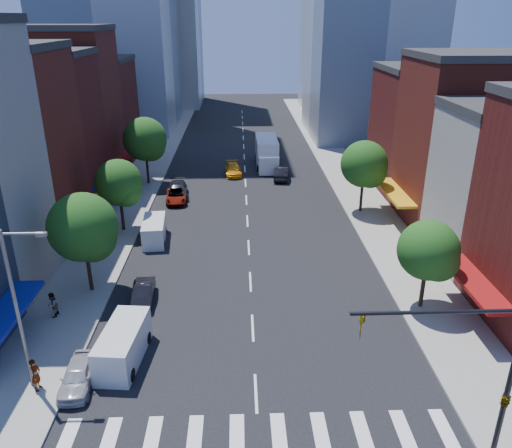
% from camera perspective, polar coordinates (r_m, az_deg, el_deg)
% --- Properties ---
extents(ground, '(220.00, 220.00, 0.00)m').
position_cam_1_polar(ground, '(27.81, -0.01, -18.77)').
color(ground, black).
rests_on(ground, ground).
extents(sidewalk_left, '(5.00, 120.00, 0.15)m').
position_cam_1_polar(sidewalk_left, '(64.62, -12.47, 5.64)').
color(sidewalk_left, gray).
rests_on(sidewalk_left, ground).
extents(sidewalk_right, '(5.00, 120.00, 0.15)m').
position_cam_1_polar(sidewalk_right, '(64.90, 9.90, 5.91)').
color(sidewalk_right, gray).
rests_on(sidewalk_right, ground).
extents(crosswalk, '(19.00, 3.00, 0.01)m').
position_cam_1_polar(crosswalk, '(25.64, 0.24, -23.20)').
color(crosswalk, silver).
rests_on(crosswalk, ground).
extents(bldg_left_3, '(12.00, 8.00, 15.00)m').
position_cam_1_polar(bldg_left_3, '(54.90, -23.95, 9.28)').
color(bldg_left_3, '#4F1314').
rests_on(bldg_left_3, ground).
extents(bldg_left_4, '(12.00, 9.00, 17.00)m').
position_cam_1_polar(bldg_left_4, '(62.55, -21.37, 12.04)').
color(bldg_left_4, maroon).
rests_on(bldg_left_4, ground).
extents(bldg_left_5, '(12.00, 10.00, 13.00)m').
position_cam_1_polar(bldg_left_5, '(71.80, -18.79, 11.95)').
color(bldg_left_5, '#4F1314').
rests_on(bldg_left_5, ground).
extents(bldg_right_2, '(12.00, 10.00, 15.00)m').
position_cam_1_polar(bldg_right_2, '(51.00, 23.54, 8.45)').
color(bldg_right_2, maroon).
rests_on(bldg_right_2, ground).
extents(bldg_right_3, '(12.00, 10.00, 13.00)m').
position_cam_1_polar(bldg_right_3, '(60.17, 19.52, 9.97)').
color(bldg_right_3, '#4F1314').
rests_on(bldg_right_3, ground).
extents(traffic_signal, '(7.24, 2.24, 8.00)m').
position_cam_1_polar(traffic_signal, '(24.16, 25.77, -16.14)').
color(traffic_signal, black).
rests_on(traffic_signal, sidewalk_right).
extents(streetlight, '(2.25, 0.25, 9.00)m').
position_cam_1_polar(streetlight, '(27.79, -25.48, -7.97)').
color(streetlight, slate).
rests_on(streetlight, sidewalk_left).
extents(tree_left_near, '(4.80, 4.80, 7.30)m').
position_cam_1_polar(tree_left_near, '(36.13, -18.94, -0.64)').
color(tree_left_near, black).
rests_on(tree_left_near, sidewalk_left).
extents(tree_left_mid, '(4.20, 4.20, 6.65)m').
position_cam_1_polar(tree_left_mid, '(46.20, -15.24, 4.36)').
color(tree_left_mid, black).
rests_on(tree_left_mid, sidewalk_left).
extents(tree_left_far, '(5.00, 5.00, 7.75)m').
position_cam_1_polar(tree_left_far, '(59.24, -12.44, 9.26)').
color(tree_left_far, black).
rests_on(tree_left_far, sidewalk_left).
extents(tree_right_near, '(4.00, 4.00, 6.20)m').
position_cam_1_polar(tree_right_near, '(34.39, 19.33, -3.13)').
color(tree_right_near, black).
rests_on(tree_right_near, sidewalk_right).
extents(tree_right_far, '(4.60, 4.60, 7.20)m').
position_cam_1_polar(tree_right_far, '(50.23, 12.43, 6.49)').
color(tree_right_far, black).
rests_on(tree_right_far, sidewalk_right).
extents(parked_car_front, '(1.78, 3.98, 1.33)m').
position_cam_1_polar(parked_car_front, '(29.43, -19.69, -15.98)').
color(parked_car_front, '#A7A7AC').
rests_on(parked_car_front, ground).
extents(parked_car_second, '(1.61, 3.96, 1.28)m').
position_cam_1_polar(parked_car_second, '(35.78, -12.76, -7.73)').
color(parked_car_second, black).
rests_on(parked_car_second, ground).
extents(parked_car_third, '(2.55, 4.78, 1.28)m').
position_cam_1_polar(parked_car_third, '(54.03, -9.10, 3.17)').
color(parked_car_third, '#999999').
rests_on(parked_car_third, ground).
extents(parked_car_rear, '(2.62, 5.32, 1.49)m').
position_cam_1_polar(parked_car_rear, '(55.57, -8.91, 3.85)').
color(parked_car_rear, black).
rests_on(parked_car_rear, ground).
extents(cargo_van_near, '(2.48, 5.17, 2.13)m').
position_cam_1_polar(cargo_van_near, '(30.18, -15.03, -13.34)').
color(cargo_van_near, silver).
rests_on(cargo_van_near, ground).
extents(cargo_van_far, '(2.22, 4.73, 1.96)m').
position_cam_1_polar(cargo_van_far, '(44.65, -11.57, -0.82)').
color(cargo_van_far, silver).
rests_on(cargo_van_far, ground).
extents(taxi, '(2.23, 4.84, 1.37)m').
position_cam_1_polar(taxi, '(62.79, -2.62, 6.24)').
color(taxi, '#FD9F0D').
rests_on(taxi, ground).
extents(traffic_car_oncoming, '(2.16, 4.83, 1.54)m').
position_cam_1_polar(traffic_car_oncoming, '(61.10, 2.90, 5.85)').
color(traffic_car_oncoming, black).
rests_on(traffic_car_oncoming, ground).
extents(traffic_car_far, '(2.16, 4.24, 1.38)m').
position_cam_1_polar(traffic_car_far, '(76.79, 2.04, 9.31)').
color(traffic_car_far, '#999999').
rests_on(traffic_car_far, ground).
extents(box_truck, '(2.88, 9.03, 3.63)m').
position_cam_1_polar(box_truck, '(66.29, 1.25, 8.07)').
color(box_truck, white).
rests_on(box_truck, ground).
extents(pedestrian_near, '(0.48, 0.71, 1.88)m').
position_cam_1_polar(pedestrian_near, '(29.57, -23.87, -15.46)').
color(pedestrian_near, '#999999').
rests_on(pedestrian_near, sidewalk_left).
extents(pedestrian_far, '(0.70, 0.88, 1.72)m').
position_cam_1_polar(pedestrian_far, '(35.50, -22.26, -8.56)').
color(pedestrian_far, '#999999').
rests_on(pedestrian_far, sidewalk_left).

